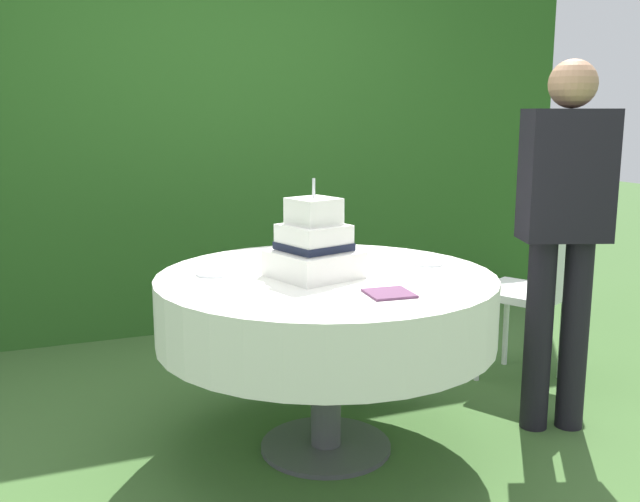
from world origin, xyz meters
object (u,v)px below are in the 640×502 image
Objects in this scene: serving_plate_far at (214,273)px; garden_chair at (538,282)px; standing_person at (564,222)px; napkin_stack at (389,293)px; wedding_cake at (314,247)px; serving_plate_near at (428,263)px; cake_table at (326,307)px.

serving_plate_far is 0.16× the size of garden_chair.
garden_chair is 0.66m from standing_person.
napkin_stack is at bearing -47.46° from serving_plate_far.
wedding_cake reaches higher than serving_plate_far.
napkin_stack is 1.38m from garden_chair.
wedding_cake is at bearing -26.29° from serving_plate_far.
serving_plate_far reaches higher than napkin_stack.
napkin_stack is at bearing -167.94° from standing_person.
napkin_stack is 0.97m from standing_person.
napkin_stack is at bearing -150.96° from garden_chair.
standing_person is at bearing -20.34° from serving_plate_near.
cake_table is 1.08m from standing_person.
serving_plate_near is at bearing 2.40° from cake_table.
napkin_stack is (0.50, -0.55, -0.00)m from serving_plate_far.
garden_chair reaches higher than serving_plate_near.
standing_person is (-0.26, -0.46, 0.39)m from garden_chair.
napkin_stack is at bearing -134.38° from serving_plate_near.
napkin_stack is (0.09, -0.38, 0.14)m from cake_table.
serving_plate_near is at bearing -9.52° from serving_plate_far.
cake_table is 9.39× the size of serving_plate_far.
serving_plate_near is 0.87m from garden_chair.
garden_chair is (1.70, 0.11, -0.21)m from serving_plate_far.
wedding_cake reaches higher than garden_chair.
serving_plate_far is at bearing 153.71° from wedding_cake.
cake_table is 3.50× the size of wedding_cake.
wedding_cake is 2.46× the size of napkin_stack.
serving_plate_near is at bearing 3.02° from wedding_cake.
serving_plate_near is (0.48, 0.02, 0.14)m from cake_table.
serving_plate_far is 0.09× the size of standing_person.
serving_plate_near is 0.56m from napkin_stack.
cake_table is at bearing 103.09° from napkin_stack.
standing_person is at bearing 12.06° from napkin_stack.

